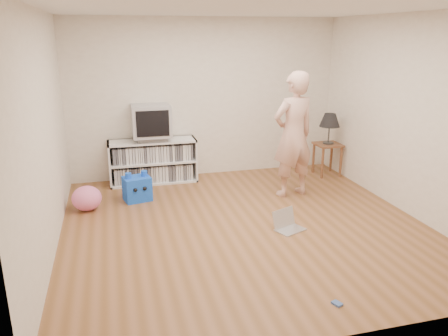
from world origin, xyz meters
The scene contains 13 objects.
ground centered at (0.00, 0.00, 0.00)m, with size 4.50×4.50×0.00m, color brown.
walls centered at (0.00, 0.00, 1.30)m, with size 4.52×4.52×2.60m.
ceiling centered at (0.00, 0.00, 2.60)m, with size 4.50×4.50×0.01m, color white.
media_unit centered at (-0.93, 2.04, 0.35)m, with size 1.40×0.45×0.70m.
dvd_deck centered at (-0.93, 2.02, 0.73)m, with size 0.45×0.35×0.07m, color gray.
crt_tv centered at (-0.93, 2.02, 1.02)m, with size 0.60×0.53×0.50m.
side_table centered at (1.99, 1.65, 0.42)m, with size 0.42×0.42×0.55m.
table_lamp centered at (1.99, 1.65, 0.94)m, with size 0.34×0.34×0.52m.
person centered at (1.01, 0.89, 0.92)m, with size 0.67×0.44×1.84m, color beige.
laptop centered at (0.48, -0.24, 0.07)m, with size 0.43×0.39×0.24m.
playing_cards centered at (0.30, -1.84, 0.01)m, with size 0.07×0.09×0.02m, color #3F60A9.
plush_blue centered at (-1.25, 1.23, 0.18)m, with size 0.43×0.38×0.43m.
plush_pink centered at (-1.95, 1.03, 0.17)m, with size 0.40×0.40×0.34m, color pink.
Camera 1 is at (-1.54, -4.86, 2.32)m, focal length 35.00 mm.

